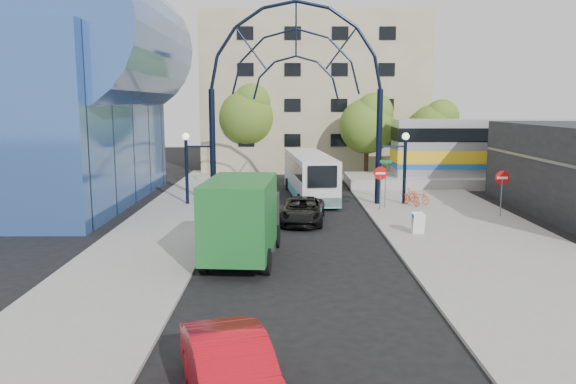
{
  "coord_description": "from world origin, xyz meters",
  "views": [
    {
      "loc": [
        -0.63,
        -19.7,
        6.17
      ],
      "look_at": [
        -0.51,
        6.0,
        2.1
      ],
      "focal_mm": 35.0,
      "sensor_mm": 36.0,
      "label": 1
    }
  ],
  "objects_px": {
    "train_car": "(562,148)",
    "black_suv": "(303,210)",
    "tree_north_c": "(436,126)",
    "green_truck": "(243,218)",
    "tree_north_a": "(369,123)",
    "bike_near_a": "(419,196)",
    "sandwich_board": "(418,220)",
    "bike_near_b": "(411,197)",
    "gateway_arch": "(296,62)",
    "stop_sign": "(380,177)",
    "street_name_sign": "(386,174)",
    "do_not_enter_sign": "(502,182)",
    "red_sedan": "(231,374)",
    "city_bus": "(309,175)",
    "tree_north_b": "(248,114)"
  },
  "relations": [
    {
      "from": "do_not_enter_sign",
      "to": "tree_north_b",
      "type": "relative_size",
      "value": 0.31
    },
    {
      "from": "train_car",
      "to": "black_suv",
      "type": "xyz_separation_m",
      "value": [
        -19.73,
        -13.04,
        -2.24
      ]
    },
    {
      "from": "city_bus",
      "to": "train_car",
      "type": "bearing_deg",
      "value": 8.9
    },
    {
      "from": "train_car",
      "to": "bike_near_a",
      "type": "height_order",
      "value": "train_car"
    },
    {
      "from": "sandwich_board",
      "to": "bike_near_b",
      "type": "xyz_separation_m",
      "value": [
        1.29,
        7.3,
        -0.12
      ]
    },
    {
      "from": "do_not_enter_sign",
      "to": "red_sedan",
      "type": "xyz_separation_m",
      "value": [
        -12.73,
        -19.04,
        -1.23
      ]
    },
    {
      "from": "street_name_sign",
      "to": "black_suv",
      "type": "relative_size",
      "value": 0.59
    },
    {
      "from": "gateway_arch",
      "to": "street_name_sign",
      "type": "relative_size",
      "value": 4.87
    },
    {
      "from": "tree_north_c",
      "to": "red_sedan",
      "type": "bearing_deg",
      "value": -110.54
    },
    {
      "from": "tree_north_b",
      "to": "red_sedan",
      "type": "bearing_deg",
      "value": -86.84
    },
    {
      "from": "gateway_arch",
      "to": "tree_north_b",
      "type": "xyz_separation_m",
      "value": [
        -3.88,
        15.93,
        -3.29
      ]
    },
    {
      "from": "green_truck",
      "to": "black_suv",
      "type": "height_order",
      "value": "green_truck"
    },
    {
      "from": "street_name_sign",
      "to": "tree_north_c",
      "type": "bearing_deg",
      "value": 65.69
    },
    {
      "from": "black_suv",
      "to": "red_sedan",
      "type": "bearing_deg",
      "value": -90.61
    },
    {
      "from": "stop_sign",
      "to": "train_car",
      "type": "bearing_deg",
      "value": 33.34
    },
    {
      "from": "green_truck",
      "to": "bike_near_a",
      "type": "xyz_separation_m",
      "value": [
        9.84,
        11.84,
        -1.1
      ]
    },
    {
      "from": "stop_sign",
      "to": "street_name_sign",
      "type": "relative_size",
      "value": 0.89
    },
    {
      "from": "tree_north_c",
      "to": "green_truck",
      "type": "distance_m",
      "value": 29.65
    },
    {
      "from": "tree_north_a",
      "to": "city_bus",
      "type": "height_order",
      "value": "tree_north_a"
    },
    {
      "from": "tree_north_b",
      "to": "black_suv",
      "type": "distance_m",
      "value": 21.86
    },
    {
      "from": "sandwich_board",
      "to": "bike_near_a",
      "type": "relative_size",
      "value": 0.6
    },
    {
      "from": "tree_north_b",
      "to": "green_truck",
      "type": "bearing_deg",
      "value": -86.76
    },
    {
      "from": "train_car",
      "to": "green_truck",
      "type": "relative_size",
      "value": 3.72
    },
    {
      "from": "gateway_arch",
      "to": "city_bus",
      "type": "bearing_deg",
      "value": 72.45
    },
    {
      "from": "sandwich_board",
      "to": "tree_north_a",
      "type": "xyz_separation_m",
      "value": [
        0.52,
        19.95,
        3.86
      ]
    },
    {
      "from": "train_car",
      "to": "tree_north_a",
      "type": "bearing_deg",
      "value": 164.2
    },
    {
      "from": "street_name_sign",
      "to": "green_truck",
      "type": "distance_m",
      "value": 12.87
    },
    {
      "from": "stop_sign",
      "to": "do_not_enter_sign",
      "type": "height_order",
      "value": "stop_sign"
    },
    {
      "from": "tree_north_b",
      "to": "street_name_sign",
      "type": "bearing_deg",
      "value": -62.35
    },
    {
      "from": "do_not_enter_sign",
      "to": "street_name_sign",
      "type": "bearing_deg",
      "value": 155.84
    },
    {
      "from": "stop_sign",
      "to": "tree_north_b",
      "type": "height_order",
      "value": "tree_north_b"
    },
    {
      "from": "tree_north_a",
      "to": "tree_north_b",
      "type": "height_order",
      "value": "tree_north_b"
    },
    {
      "from": "tree_north_a",
      "to": "red_sedan",
      "type": "distance_m",
      "value": 36.04
    },
    {
      "from": "do_not_enter_sign",
      "to": "red_sedan",
      "type": "height_order",
      "value": "do_not_enter_sign"
    },
    {
      "from": "city_bus",
      "to": "stop_sign",
      "type": "bearing_deg",
      "value": -58.46
    },
    {
      "from": "tree_north_c",
      "to": "sandwich_board",
      "type": "bearing_deg",
      "value": -106.55
    },
    {
      "from": "green_truck",
      "to": "red_sedan",
      "type": "xyz_separation_m",
      "value": [
        0.58,
        -11.19,
        -0.91
      ]
    },
    {
      "from": "sandwich_board",
      "to": "street_name_sign",
      "type": "bearing_deg",
      "value": 93.46
    },
    {
      "from": "stop_sign",
      "to": "street_name_sign",
      "type": "height_order",
      "value": "street_name_sign"
    },
    {
      "from": "train_car",
      "to": "bike_near_b",
      "type": "xyz_separation_m",
      "value": [
        -13.11,
        -8.73,
        -2.28
      ]
    },
    {
      "from": "red_sedan",
      "to": "bike_near_b",
      "type": "distance_m",
      "value": 23.92
    },
    {
      "from": "tree_north_c",
      "to": "stop_sign",
      "type": "bearing_deg",
      "value": -114.69
    },
    {
      "from": "gateway_arch",
      "to": "tree_north_b",
      "type": "bearing_deg",
      "value": 103.68
    },
    {
      "from": "stop_sign",
      "to": "tree_north_c",
      "type": "distance_m",
      "value": 17.68
    },
    {
      "from": "gateway_arch",
      "to": "tree_north_a",
      "type": "relative_size",
      "value": 1.95
    },
    {
      "from": "train_car",
      "to": "bike_near_a",
      "type": "relative_size",
      "value": 15.17
    },
    {
      "from": "train_car",
      "to": "gateway_arch",
      "type": "bearing_deg",
      "value": -158.2
    },
    {
      "from": "bike_near_a",
      "to": "city_bus",
      "type": "bearing_deg",
      "value": 121.83
    },
    {
      "from": "gateway_arch",
      "to": "bike_near_b",
      "type": "bearing_deg",
      "value": -6.02
    },
    {
      "from": "gateway_arch",
      "to": "street_name_sign",
      "type": "height_order",
      "value": "gateway_arch"
    }
  ]
}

